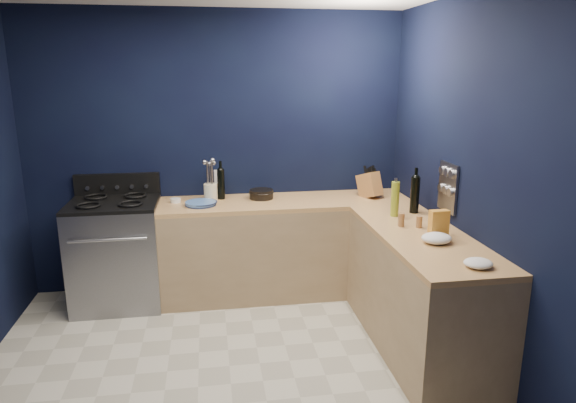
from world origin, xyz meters
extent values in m
cube|color=#B8B3A2|center=(0.00, 0.00, -0.01)|extent=(3.50, 3.50, 0.02)
cube|color=black|center=(0.00, 1.76, 1.30)|extent=(3.50, 0.02, 2.60)
cube|color=black|center=(1.76, 0.00, 1.30)|extent=(0.02, 3.50, 2.60)
cube|color=black|center=(0.00, -1.76, 1.30)|extent=(3.50, 0.02, 2.60)
cube|color=#9F835F|center=(0.60, 1.44, 0.43)|extent=(2.30, 0.63, 0.86)
cube|color=olive|center=(0.60, 1.44, 0.88)|extent=(2.30, 0.63, 0.04)
cube|color=#9F835F|center=(1.44, 0.29, 0.43)|extent=(0.63, 1.67, 0.86)
cube|color=olive|center=(1.44, 0.29, 0.88)|extent=(0.63, 1.67, 0.04)
cube|color=gray|center=(-0.93, 1.42, 0.46)|extent=(0.76, 0.66, 0.92)
cube|color=black|center=(-0.93, 1.10, 0.45)|extent=(0.59, 0.02, 0.42)
cube|color=black|center=(-0.93, 1.42, 0.94)|extent=(0.76, 0.66, 0.03)
cube|color=black|center=(-0.93, 1.72, 1.04)|extent=(0.76, 0.06, 0.20)
cube|color=gray|center=(1.74, 0.55, 1.18)|extent=(0.02, 0.28, 0.38)
cube|color=white|center=(0.00, 1.74, 1.08)|extent=(0.09, 0.02, 0.13)
cylinder|color=teal|center=(-0.18, 1.37, 0.92)|extent=(0.28, 0.28, 0.03)
cylinder|color=white|center=(-0.40, 1.51, 0.92)|extent=(0.11, 0.11, 0.04)
cylinder|color=beige|center=(-0.08, 1.54, 0.98)|extent=(0.15, 0.15, 0.16)
cylinder|color=black|center=(0.01, 1.58, 1.04)|extent=(0.09, 0.09, 0.28)
cylinder|color=black|center=(0.38, 1.53, 0.94)|extent=(0.24, 0.24, 0.08)
cube|color=olive|center=(1.40, 1.44, 1.01)|extent=(0.23, 0.29, 0.28)
cylinder|color=black|center=(1.60, 0.85, 1.05)|extent=(0.08, 0.08, 0.30)
cylinder|color=olive|center=(1.40, 0.78, 1.04)|extent=(0.07, 0.07, 0.29)
cylinder|color=olive|center=(1.35, 0.50, 0.95)|extent=(0.06, 0.06, 0.10)
cylinder|color=olive|center=(1.47, 0.45, 0.94)|extent=(0.06, 0.06, 0.09)
cube|color=#C8562C|center=(1.51, 0.21, 1.00)|extent=(0.14, 0.07, 0.20)
ellipsoid|color=white|center=(1.44, 0.08, 0.94)|extent=(0.24, 0.22, 0.07)
ellipsoid|color=white|center=(1.50, -0.38, 0.93)|extent=(0.23, 0.22, 0.05)
camera|label=1|loc=(-0.09, -3.05, 2.06)|focal=31.72mm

